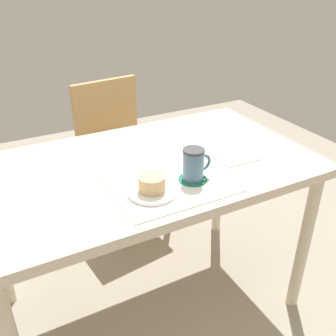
# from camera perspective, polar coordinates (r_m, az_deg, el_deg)

# --- Properties ---
(ground_plane) EXTENTS (4.40, 4.40, 0.02)m
(ground_plane) POSITION_cam_1_polar(r_m,az_deg,el_deg) (1.86, -2.66, -19.78)
(ground_plane) COLOR #9E9384
(dining_table) EXTENTS (1.26, 0.73, 0.73)m
(dining_table) POSITION_cam_1_polar(r_m,az_deg,el_deg) (1.44, -3.24, -2.11)
(dining_table) COLOR beige
(dining_table) RESTS_ON ground_plane
(wooden_chair) EXTENTS (0.47, 0.47, 0.83)m
(wooden_chair) POSITION_cam_1_polar(r_m,az_deg,el_deg) (2.14, -7.55, 3.00)
(wooden_chair) COLOR tan
(wooden_chair) RESTS_ON ground_plane
(placemat) EXTENTS (0.40, 0.28, 0.00)m
(placemat) POSITION_cam_1_polar(r_m,az_deg,el_deg) (1.25, 0.85, -2.70)
(placemat) COLOR white
(placemat) RESTS_ON dining_table
(pastry_plate) EXTENTS (0.16, 0.16, 0.01)m
(pastry_plate) POSITION_cam_1_polar(r_m,az_deg,el_deg) (1.21, -2.43, -3.61)
(pastry_plate) COLOR white
(pastry_plate) RESTS_ON placemat
(pastry) EXTENTS (0.09, 0.09, 0.05)m
(pastry) POSITION_cam_1_polar(r_m,az_deg,el_deg) (1.19, -2.46, -2.31)
(pastry) COLOR #E5BC7F
(pastry) RESTS_ON pastry_plate
(coffee_coaster) EXTENTS (0.10, 0.10, 0.00)m
(coffee_coaster) POSITION_cam_1_polar(r_m,az_deg,el_deg) (1.28, 3.79, -1.71)
(coffee_coaster) COLOR #196B4C
(coffee_coaster) RESTS_ON placemat
(coffee_mug) EXTENTS (0.11, 0.07, 0.11)m
(coffee_mug) POSITION_cam_1_polar(r_m,az_deg,el_deg) (1.26, 3.98, 0.60)
(coffee_mug) COLOR slate
(coffee_mug) RESTS_ON coffee_coaster
(paper_napkin) EXTENTS (0.15, 0.15, 0.00)m
(paper_napkin) POSITION_cam_1_polar(r_m,az_deg,el_deg) (1.47, 10.08, 1.91)
(paper_napkin) COLOR white
(paper_napkin) RESTS_ON dining_table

